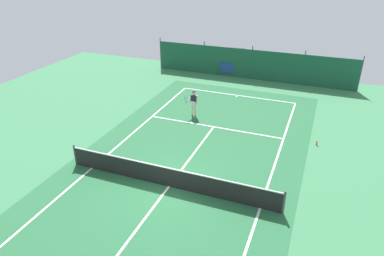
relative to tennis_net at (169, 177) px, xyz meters
name	(u,v)px	position (x,y,z in m)	size (l,w,h in m)	color
ground_plane	(169,186)	(0.00, 0.00, -0.51)	(36.00, 36.00, 0.00)	#387A4C
court_surface	(169,186)	(0.00, 0.00, -0.51)	(11.02, 26.60, 0.01)	#236038
tennis_net	(169,177)	(0.00, 0.00, 0.00)	(10.12, 0.10, 1.10)	black
back_fence	(252,69)	(0.00, 16.44, 0.16)	(16.30, 0.98, 2.70)	#195138
tennis_player	(194,101)	(-1.73, 7.52, 0.45)	(0.79, 0.70, 1.64)	beige
tennis_ball_near_player	(256,102)	(1.55, 11.14, -0.48)	(0.07, 0.07, 0.07)	#CCDB33
tennis_ball_midcourt	(214,97)	(-1.47, 10.93, -0.48)	(0.07, 0.07, 0.07)	#CCDB33
parked_car	(234,60)	(-1.92, 17.97, 0.33)	(2.44, 4.40, 1.68)	navy
water_bottle	(317,143)	(5.88, 6.35, -0.39)	(0.08, 0.08, 0.24)	#D84C38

